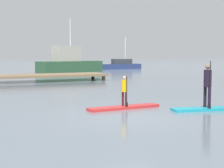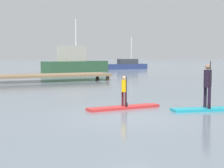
# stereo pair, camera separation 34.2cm
# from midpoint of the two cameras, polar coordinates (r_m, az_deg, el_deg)

# --- Properties ---
(ground_plane) EXTENTS (240.00, 240.00, 0.00)m
(ground_plane) POSITION_cam_midpoint_polar(r_m,az_deg,el_deg) (12.61, 2.27, -5.15)
(ground_plane) COLOR slate
(paddleboard_near) EXTENTS (3.13, 0.77, 0.10)m
(paddleboard_near) POSITION_cam_midpoint_polar(r_m,az_deg,el_deg) (14.38, 1.28, -3.70)
(paddleboard_near) COLOR red
(paddleboard_near) RESTS_ON ground
(paddler_child_solo) EXTENTS (0.23, 0.41, 1.20)m
(paddler_child_solo) POSITION_cam_midpoint_polar(r_m,az_deg,el_deg) (14.28, 1.31, -0.82)
(paddler_child_solo) COLOR #4C1419
(paddler_child_solo) RESTS_ON paddleboard_near
(paddleboard_far) EXTENTS (3.45, 1.32, 0.10)m
(paddleboard_far) POSITION_cam_midpoint_polar(r_m,az_deg,el_deg) (14.54, 15.19, -3.78)
(paddleboard_far) COLOR #1E9EB2
(paddleboard_far) RESTS_ON ground
(paddler_adult) EXTENTS (0.35, 0.52, 1.80)m
(paddler_adult) POSITION_cam_midpoint_polar(r_m,az_deg,el_deg) (14.28, 14.16, 0.18)
(paddler_adult) COLOR black
(paddler_adult) RESTS_ON paddleboard_far
(fishing_boat_green_midground) EXTENTS (5.87, 1.60, 4.40)m
(fishing_boat_green_midground) POSITION_cam_midpoint_polar(r_m,az_deg,el_deg) (49.88, 1.18, 2.99)
(fishing_boat_green_midground) COLOR navy
(fishing_boat_green_midground) RESTS_ON ground
(motor_boat_small_navy) EXTENTS (8.07, 4.24, 6.07)m
(motor_boat_small_navy) POSITION_cam_midpoint_polar(r_m,az_deg,el_deg) (41.64, -7.02, 3.33)
(motor_boat_small_navy) COLOR #2D5638
(motor_boat_small_navy) RESTS_ON ground
(floating_dock) EXTENTS (10.39, 2.88, 0.54)m
(floating_dock) POSITION_cam_midpoint_polar(r_m,az_deg,el_deg) (28.63, -11.64, 1.29)
(floating_dock) COLOR #846B4C
(floating_dock) RESTS_ON ground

